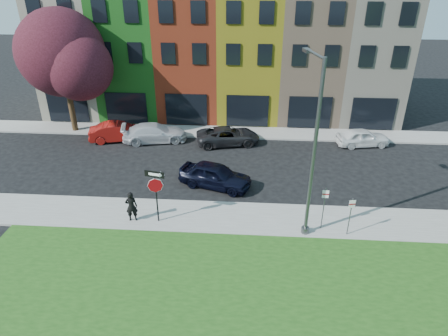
# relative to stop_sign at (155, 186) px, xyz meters

# --- Properties ---
(ground) EXTENTS (120.00, 120.00, 0.00)m
(ground) POSITION_rel_stop_sign_xyz_m (4.41, -2.38, -2.24)
(ground) COLOR black
(ground) RESTS_ON ground
(sidewalk_near) EXTENTS (40.00, 3.00, 0.12)m
(sidewalk_near) POSITION_rel_stop_sign_xyz_m (6.41, 0.62, -2.18)
(sidewalk_near) COLOR gray
(sidewalk_near) RESTS_ON ground
(sidewalk_far) EXTENTS (40.00, 2.40, 0.12)m
(sidewalk_far) POSITION_rel_stop_sign_xyz_m (1.41, 12.62, -2.18)
(sidewalk_far) COLOR gray
(sidewalk_far) RESTS_ON ground
(rowhouse_block) EXTENTS (30.00, 10.12, 10.00)m
(rowhouse_block) POSITION_rel_stop_sign_xyz_m (1.91, 18.81, 2.75)
(rowhouse_block) COLOR beige
(rowhouse_block) RESTS_ON ground
(stop_sign) EXTENTS (1.03, 0.26, 2.97)m
(stop_sign) POSITION_rel_stop_sign_xyz_m (0.00, 0.00, 0.00)
(stop_sign) COLOR black
(stop_sign) RESTS_ON sidewalk_near
(man) EXTENTS (0.75, 0.61, 1.70)m
(man) POSITION_rel_stop_sign_xyz_m (-1.37, -0.01, -1.27)
(man) COLOR black
(man) RESTS_ON sidewalk_near
(sedan_near) EXTENTS (4.38, 5.48, 1.51)m
(sedan_near) POSITION_rel_stop_sign_xyz_m (2.66, 4.05, -1.48)
(sedan_near) COLOR black
(sedan_near) RESTS_ON ground
(parked_car_red) EXTENTS (3.55, 5.05, 1.43)m
(parked_car_red) POSITION_rel_stop_sign_xyz_m (-5.37, 10.54, -1.53)
(parked_car_red) COLOR maroon
(parked_car_red) RESTS_ON ground
(parked_car_silver) EXTENTS (4.03, 5.68, 1.40)m
(parked_car_silver) POSITION_rel_stop_sign_xyz_m (-2.57, 10.56, -1.54)
(parked_car_silver) COLOR silver
(parked_car_silver) RESTS_ON ground
(parked_car_dark) EXTENTS (4.15, 5.63, 1.31)m
(parked_car_dark) POSITION_rel_stop_sign_xyz_m (3.05, 10.47, -1.58)
(parked_car_dark) COLOR black
(parked_car_dark) RESTS_ON ground
(parked_car_white) EXTENTS (2.89, 4.42, 1.32)m
(parked_car_white) POSITION_rel_stop_sign_xyz_m (13.07, 10.88, -1.58)
(parked_car_white) COLOR white
(parked_car_white) RESTS_ON ground
(street_lamp) EXTENTS (0.88, 2.54, 8.78)m
(street_lamp) POSITION_rel_stop_sign_xyz_m (7.59, -0.28, 2.30)
(street_lamp) COLOR #494C4E
(street_lamp) RESTS_ON sidewalk_near
(parking_sign_a) EXTENTS (0.32, 0.09, 2.38)m
(parking_sign_a) POSITION_rel_stop_sign_xyz_m (8.49, -0.05, -0.65)
(parking_sign_a) COLOR #494C4E
(parking_sign_a) RESTS_ON sidewalk_near
(parking_sign_b) EXTENTS (0.32, 0.11, 2.11)m
(parking_sign_b) POSITION_rel_stop_sign_xyz_m (9.73, -0.49, -0.80)
(parking_sign_b) COLOR #494C4E
(parking_sign_b) RESTS_ON sidewalk_near
(tree_purple) EXTENTS (7.78, 6.80, 9.38)m
(tree_purple) POSITION_rel_stop_sign_xyz_m (-9.37, 12.19, 3.85)
(tree_purple) COLOR #322110
(tree_purple) RESTS_ON sidewalk_far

